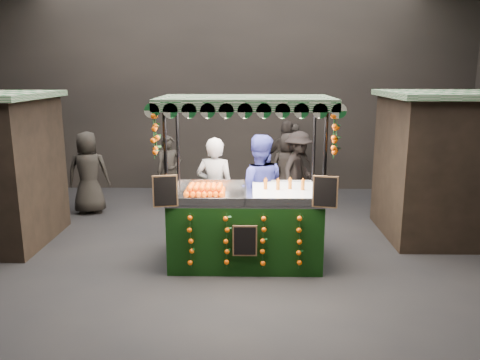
{
  "coord_description": "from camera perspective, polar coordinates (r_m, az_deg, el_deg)",
  "views": [
    {
      "loc": [
        0.51,
        -7.02,
        2.95
      ],
      "look_at": [
        0.37,
        0.47,
        1.25
      ],
      "focal_mm": 36.1,
      "sensor_mm": 36.0,
      "label": 1
    }
  ],
  "objects": [
    {
      "name": "ground",
      "position": [
        7.63,
        -2.89,
        -9.97
      ],
      "size": [
        12.0,
        12.0,
        0.0
      ],
      "primitive_type": "plane",
      "color": "black",
      "rests_on": "ground"
    },
    {
      "name": "market_hall",
      "position": [
        7.05,
        -3.21,
        16.27
      ],
      "size": [
        12.1,
        10.1,
        5.05
      ],
      "color": "black",
      "rests_on": "ground"
    },
    {
      "name": "neighbour_stall_right",
      "position": [
        9.51,
        25.21,
        1.62
      ],
      "size": [
        3.0,
        2.2,
        2.6
      ],
      "color": "black",
      "rests_on": "ground"
    },
    {
      "name": "juice_stall",
      "position": [
        7.48,
        0.72,
        -3.93
      ],
      "size": [
        2.66,
        1.56,
        2.58
      ],
      "color": "black",
      "rests_on": "ground"
    },
    {
      "name": "vendor_grey",
      "position": [
        8.41,
        -2.96,
        -1.17
      ],
      "size": [
        0.75,
        0.56,
        1.85
      ],
      "rotation": [
        0.0,
        0.0,
        2.95
      ],
      "color": "gray",
      "rests_on": "ground"
    },
    {
      "name": "vendor_blue",
      "position": [
        8.24,
        2.21,
        -1.22
      ],
      "size": [
        0.94,
        0.74,
        1.92
      ],
      "rotation": [
        0.0,
        0.0,
        3.12
      ],
      "color": "navy",
      "rests_on": "ground"
    },
    {
      "name": "shopper_0",
      "position": [
        10.76,
        -8.35,
        1.04
      ],
      "size": [
        0.66,
        0.54,
        1.57
      ],
      "rotation": [
        0.0,
        0.0,
        0.32
      ],
      "color": "#292521",
      "rests_on": "ground"
    },
    {
      "name": "shopper_1",
      "position": [
        10.26,
        18.38,
        0.14
      ],
      "size": [
        0.89,
        0.74,
        1.64
      ],
      "rotation": [
        0.0,
        0.0,
        -0.17
      ],
      "color": "#2C2724",
      "rests_on": "ground"
    },
    {
      "name": "shopper_2",
      "position": [
        10.85,
        5.57,
        2.05
      ],
      "size": [
        1.19,
        0.88,
        1.88
      ],
      "rotation": [
        0.0,
        0.0,
        2.71
      ],
      "color": "#2E2825",
      "rests_on": "ground"
    },
    {
      "name": "shopper_3",
      "position": [
        10.48,
        6.86,
        1.13
      ],
      "size": [
        1.1,
        1.27,
        1.7
      ],
      "rotation": [
        0.0,
        0.0,
        1.03
      ],
      "color": "#2B2423",
      "rests_on": "ground"
    },
    {
      "name": "shopper_4",
      "position": [
        10.57,
        -17.48,
        0.83
      ],
      "size": [
        0.93,
        0.68,
        1.74
      ],
      "rotation": [
        0.0,
        0.0,
        3.3
      ],
      "color": "black",
      "rests_on": "ground"
    },
    {
      "name": "shopper_5",
      "position": [
        11.19,
        21.94,
        1.28
      ],
      "size": [
        1.26,
        1.71,
        1.79
      ],
      "rotation": [
        0.0,
        0.0,
        2.07
      ],
      "color": "#2E2725",
      "rests_on": "ground"
    },
    {
      "name": "shopper_6",
      "position": [
        11.81,
        6.02,
        2.5
      ],
      "size": [
        0.43,
        0.64,
        1.71
      ],
      "rotation": [
        0.0,
        0.0,
        -1.6
      ],
      "color": "black",
      "rests_on": "ground"
    },
    {
      "name": "shopper_7",
      "position": [
        10.79,
        5.72,
        1.32
      ],
      "size": [
        0.88,
        0.65,
        1.63
      ],
      "rotation": [
        0.0,
        0.0,
        2.97
      ],
      "color": "black",
      "rests_on": "ground"
    }
  ]
}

